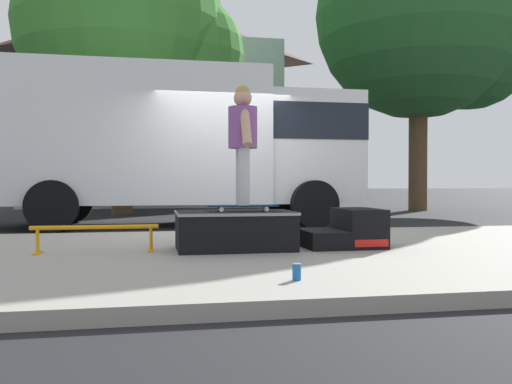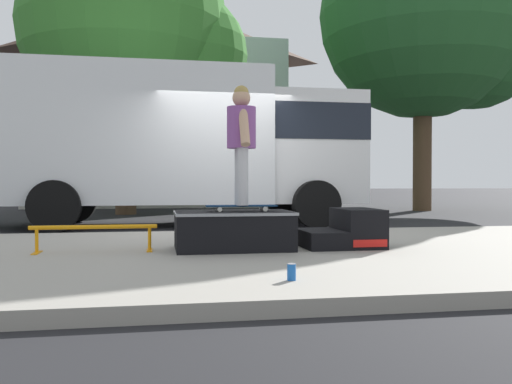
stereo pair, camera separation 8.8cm
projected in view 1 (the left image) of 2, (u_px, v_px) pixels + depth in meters
name	position (u px, v px, depth m)	size (l,w,h in m)	color
ground_plane	(233.00, 235.00, 8.86)	(140.00, 140.00, 0.00)	black
sidewalk_slab	(274.00, 255.00, 5.92)	(50.00, 5.00, 0.12)	gray
skate_box	(235.00, 229.00, 5.94)	(1.28, 0.82, 0.42)	black
kicker_ramp	(347.00, 231.00, 6.19)	(0.87, 0.76, 0.43)	black
grind_rail	(95.00, 232.00, 5.69)	(1.31, 0.28, 0.29)	orange
skateboard	(243.00, 206.00, 5.98)	(0.78, 0.21, 0.07)	navy
skater_kid	(243.00, 135.00, 5.97)	(0.32, 0.68, 1.32)	silver
soda_can	(297.00, 272.00, 4.05)	(0.07, 0.07, 0.13)	#1959B2
box_truck	(186.00, 141.00, 10.88)	(6.91, 2.63, 3.05)	white
street_tree_main	(134.00, 35.00, 14.62)	(6.11, 5.55, 7.78)	brown
street_tree_neighbour	(430.00, 22.00, 16.66)	(6.92, 6.29, 9.12)	brown
house_behind	(156.00, 100.00, 22.09)	(9.54, 8.23, 8.40)	silver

